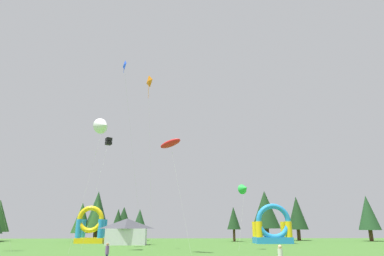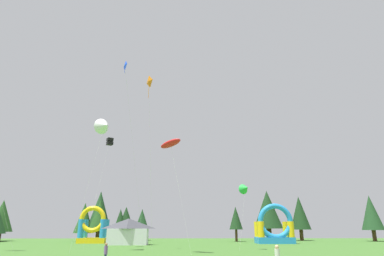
{
  "view_description": "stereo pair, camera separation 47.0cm",
  "coord_description": "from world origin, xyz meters",
  "px_view_note": "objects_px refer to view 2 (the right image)",
  "views": [
    {
      "loc": [
        -1.42,
        -29.29,
        2.81
      ],
      "look_at": [
        0.0,
        7.7,
        13.78
      ],
      "focal_mm": 31.27,
      "sensor_mm": 36.0,
      "label": 1
    },
    {
      "loc": [
        -0.95,
        -29.31,
        2.81
      ],
      "look_at": [
        0.0,
        7.7,
        13.78
      ],
      "focal_mm": 31.27,
      "sensor_mm": 36.0,
      "label": 2
    }
  ],
  "objects_px": {
    "kite_red_parafoil": "(170,144)",
    "inflatable_red_slide": "(93,229)",
    "inflatable_yellow_castle": "(275,230)",
    "festival_tent": "(128,232)",
    "kite_white_delta": "(104,126)",
    "kite_black_box": "(110,142)",
    "kite_green_delta": "(245,188)",
    "kite_blue_diamond": "(124,68)",
    "kite_orange_diamond": "(148,83)",
    "person_far_side": "(106,252)"
  },
  "relations": [
    {
      "from": "kite_black_box",
      "to": "kite_blue_diamond",
      "type": "distance_m",
      "value": 11.42
    },
    {
      "from": "festival_tent",
      "to": "kite_white_delta",
      "type": "bearing_deg",
      "value": -95.25
    },
    {
      "from": "inflatable_yellow_castle",
      "to": "kite_red_parafoil",
      "type": "bearing_deg",
      "value": -128.22
    },
    {
      "from": "kite_green_delta",
      "to": "kite_orange_diamond",
      "type": "xyz_separation_m",
      "value": [
        -12.57,
        -6.58,
        11.98
      ]
    },
    {
      "from": "kite_white_delta",
      "to": "kite_green_delta",
      "type": "bearing_deg",
      "value": 7.32
    },
    {
      "from": "kite_black_box",
      "to": "kite_blue_diamond",
      "type": "bearing_deg",
      "value": -65.37
    },
    {
      "from": "kite_red_parafoil",
      "to": "inflatable_red_slide",
      "type": "distance_m",
      "value": 30.37
    },
    {
      "from": "person_far_side",
      "to": "kite_green_delta",
      "type": "bearing_deg",
      "value": -75.89
    },
    {
      "from": "kite_black_box",
      "to": "kite_white_delta",
      "type": "bearing_deg",
      "value": -83.75
    },
    {
      "from": "kite_white_delta",
      "to": "inflatable_red_slide",
      "type": "bearing_deg",
      "value": 105.33
    },
    {
      "from": "kite_blue_diamond",
      "to": "inflatable_red_slide",
      "type": "bearing_deg",
      "value": 111.34
    },
    {
      "from": "kite_orange_diamond",
      "to": "person_far_side",
      "type": "xyz_separation_m",
      "value": [
        -1.59,
        -10.12,
        -18.71
      ]
    },
    {
      "from": "kite_black_box",
      "to": "kite_blue_diamond",
      "type": "height_order",
      "value": "kite_blue_diamond"
    },
    {
      "from": "kite_orange_diamond",
      "to": "inflatable_yellow_castle",
      "type": "bearing_deg",
      "value": 48.48
    },
    {
      "from": "kite_orange_diamond",
      "to": "kite_black_box",
      "type": "relative_size",
      "value": 1.3
    },
    {
      "from": "kite_white_delta",
      "to": "festival_tent",
      "type": "bearing_deg",
      "value": 84.75
    },
    {
      "from": "inflatable_red_slide",
      "to": "festival_tent",
      "type": "distance_m",
      "value": 9.28
    },
    {
      "from": "kite_orange_diamond",
      "to": "inflatable_red_slide",
      "type": "bearing_deg",
      "value": 114.94
    },
    {
      "from": "inflatable_red_slide",
      "to": "festival_tent",
      "type": "xyz_separation_m",
      "value": [
        7.24,
        -5.8,
        -0.35
      ]
    },
    {
      "from": "kite_blue_diamond",
      "to": "person_far_side",
      "type": "distance_m",
      "value": 28.74
    },
    {
      "from": "kite_green_delta",
      "to": "festival_tent",
      "type": "height_order",
      "value": "kite_green_delta"
    },
    {
      "from": "kite_green_delta",
      "to": "inflatable_yellow_castle",
      "type": "distance_m",
      "value": 19.13
    },
    {
      "from": "kite_blue_diamond",
      "to": "inflatable_yellow_castle",
      "type": "relative_size",
      "value": 3.76
    },
    {
      "from": "kite_green_delta",
      "to": "kite_blue_diamond",
      "type": "bearing_deg",
      "value": -177.58
    },
    {
      "from": "kite_orange_diamond",
      "to": "kite_white_delta",
      "type": "bearing_deg",
      "value": 145.02
    },
    {
      "from": "person_far_side",
      "to": "inflatable_yellow_castle",
      "type": "relative_size",
      "value": 0.24
    },
    {
      "from": "kite_black_box",
      "to": "person_far_side",
      "type": "xyz_separation_m",
      "value": [
        5.23,
        -21.73,
        -14.22
      ]
    },
    {
      "from": "kite_orange_diamond",
      "to": "kite_green_delta",
      "type": "bearing_deg",
      "value": 27.66
    },
    {
      "from": "kite_green_delta",
      "to": "person_far_side",
      "type": "bearing_deg",
      "value": -130.27
    },
    {
      "from": "kite_green_delta",
      "to": "inflatable_red_slide",
      "type": "bearing_deg",
      "value": 142.31
    },
    {
      "from": "inflatable_red_slide",
      "to": "festival_tent",
      "type": "bearing_deg",
      "value": -38.69
    },
    {
      "from": "kite_orange_diamond",
      "to": "kite_red_parafoil",
      "type": "bearing_deg",
      "value": 13.96
    },
    {
      "from": "inflatable_yellow_castle",
      "to": "festival_tent",
      "type": "xyz_separation_m",
      "value": [
        -25.07,
        -3.51,
        -0.25
      ]
    },
    {
      "from": "person_far_side",
      "to": "inflatable_yellow_castle",
      "type": "xyz_separation_m",
      "value": [
        22.07,
        33.27,
        1.35
      ]
    },
    {
      "from": "kite_blue_diamond",
      "to": "kite_orange_diamond",
      "type": "bearing_deg",
      "value": -54.55
    },
    {
      "from": "kite_orange_diamond",
      "to": "kite_blue_diamond",
      "type": "xyz_separation_m",
      "value": [
        -4.18,
        5.88,
        5.02
      ]
    },
    {
      "from": "kite_red_parafoil",
      "to": "inflatable_yellow_castle",
      "type": "bearing_deg",
      "value": 51.78
    },
    {
      "from": "festival_tent",
      "to": "inflatable_red_slide",
      "type": "bearing_deg",
      "value": 141.31
    },
    {
      "from": "kite_green_delta",
      "to": "inflatable_red_slide",
      "type": "xyz_separation_m",
      "value": [
        -24.39,
        18.84,
        -5.27
      ]
    },
    {
      "from": "kite_green_delta",
      "to": "person_far_side",
      "type": "height_order",
      "value": "kite_green_delta"
    },
    {
      "from": "kite_orange_diamond",
      "to": "inflatable_yellow_castle",
      "type": "relative_size",
      "value": 3.01
    },
    {
      "from": "kite_white_delta",
      "to": "kite_blue_diamond",
      "type": "bearing_deg",
      "value": 42.73
    },
    {
      "from": "kite_black_box",
      "to": "inflatable_yellow_castle",
      "type": "distance_m",
      "value": 32.31
    },
    {
      "from": "kite_orange_diamond",
      "to": "kite_white_delta",
      "type": "relative_size",
      "value": 1.23
    },
    {
      "from": "kite_green_delta",
      "to": "kite_orange_diamond",
      "type": "bearing_deg",
      "value": -152.34
    },
    {
      "from": "kite_green_delta",
      "to": "kite_orange_diamond",
      "type": "height_order",
      "value": "kite_orange_diamond"
    },
    {
      "from": "kite_blue_diamond",
      "to": "inflatable_yellow_castle",
      "type": "xyz_separation_m",
      "value": [
        24.67,
        17.27,
        -22.38
      ]
    },
    {
      "from": "kite_black_box",
      "to": "inflatable_yellow_castle",
      "type": "height_order",
      "value": "kite_black_box"
    },
    {
      "from": "kite_white_delta",
      "to": "kite_black_box",
      "type": "distance_m",
      "value": 7.46
    },
    {
      "from": "kite_orange_diamond",
      "to": "festival_tent",
      "type": "distance_m",
      "value": 26.76
    }
  ]
}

